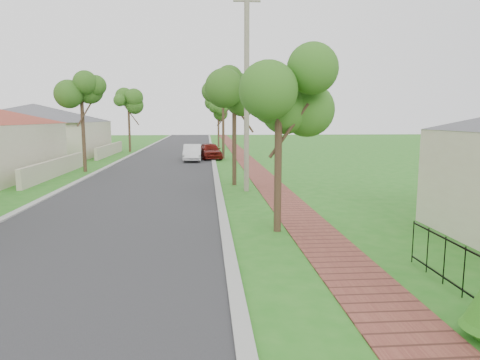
{
  "coord_description": "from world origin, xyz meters",
  "views": [
    {
      "loc": [
        0.12,
        -5.31,
        3.36
      ],
      "look_at": [
        1.12,
        7.42,
        1.5
      ],
      "focal_mm": 32.0,
      "sensor_mm": 36.0,
      "label": 1
    }
  ],
  "objects_px": {
    "parked_car_red": "(210,151)",
    "near_tree": "(279,100)",
    "parked_car_white": "(192,153)",
    "utility_pole": "(247,93)"
  },
  "relations": [
    {
      "from": "parked_car_red",
      "to": "near_tree",
      "type": "xyz_separation_m",
      "value": [
        1.8,
        -22.82,
        3.19
      ]
    },
    {
      "from": "parked_car_red",
      "to": "parked_car_white",
      "type": "height_order",
      "value": "parked_car_red"
    },
    {
      "from": "parked_car_white",
      "to": "near_tree",
      "type": "relative_size",
      "value": 0.8
    },
    {
      "from": "parked_car_red",
      "to": "near_tree",
      "type": "bearing_deg",
      "value": -94.32
    },
    {
      "from": "parked_car_red",
      "to": "parked_car_white",
      "type": "relative_size",
      "value": 1.0
    },
    {
      "from": "utility_pole",
      "to": "parked_car_white",
      "type": "bearing_deg",
      "value": 101.7
    },
    {
      "from": "parked_car_white",
      "to": "utility_pole",
      "type": "xyz_separation_m",
      "value": [
        2.94,
        -14.18,
        3.82
      ]
    },
    {
      "from": "parked_car_red",
      "to": "utility_pole",
      "type": "height_order",
      "value": "utility_pole"
    },
    {
      "from": "parked_car_white",
      "to": "near_tree",
      "type": "distance_m",
      "value": 21.76
    },
    {
      "from": "parked_car_red",
      "to": "parked_car_white",
      "type": "xyz_separation_m",
      "value": [
        -1.4,
        -1.54,
        -0.02
      ]
    }
  ]
}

